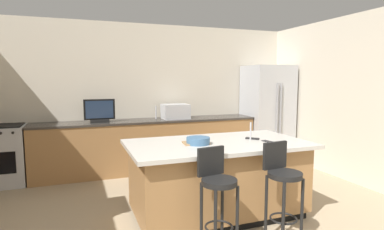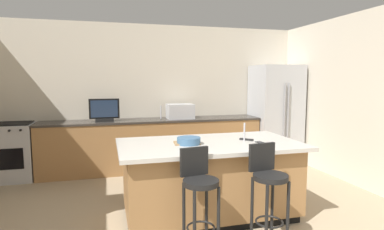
# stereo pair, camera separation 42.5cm
# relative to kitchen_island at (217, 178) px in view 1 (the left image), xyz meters

# --- Properties ---
(wall_back) EXTENTS (6.18, 0.12, 2.67)m
(wall_back) POSITION_rel_kitchen_island_xyz_m (-0.29, 2.54, 0.87)
(wall_back) COLOR beige
(wall_back) RESTS_ON ground_plane
(wall_right) EXTENTS (0.12, 5.08, 2.67)m
(wall_right) POSITION_rel_kitchen_island_xyz_m (2.60, 0.20, 0.87)
(wall_right) COLOR beige
(wall_right) RESTS_ON ground_plane
(counter_back) EXTENTS (3.97, 0.62, 0.93)m
(counter_back) POSITION_rel_kitchen_island_xyz_m (-0.36, 2.16, 0.00)
(counter_back) COLOR #9E7042
(counter_back) RESTS_ON ground_plane
(kitchen_island) EXTENTS (2.15, 1.18, 0.90)m
(kitchen_island) POSITION_rel_kitchen_island_xyz_m (0.00, 0.00, 0.00)
(kitchen_island) COLOR black
(kitchen_island) RESTS_ON ground_plane
(refrigerator) EXTENTS (0.86, 0.80, 1.92)m
(refrigerator) POSITION_rel_kitchen_island_xyz_m (2.06, 2.08, 0.50)
(refrigerator) COLOR #B7BABF
(refrigerator) RESTS_ON ground_plane
(range_oven) EXTENTS (0.71, 0.63, 0.95)m
(range_oven) POSITION_rel_kitchen_island_xyz_m (-2.71, 2.16, 0.01)
(range_oven) COLOR #B7BABF
(range_oven) RESTS_ON ground_plane
(microwave) EXTENTS (0.48, 0.36, 0.27)m
(microwave) POSITION_rel_kitchen_island_xyz_m (0.14, 2.16, 0.60)
(microwave) COLOR #B7BABF
(microwave) RESTS_ON counter_back
(tv_monitor) EXTENTS (0.51, 0.16, 0.39)m
(tv_monitor) POSITION_rel_kitchen_island_xyz_m (-1.21, 2.11, 0.65)
(tv_monitor) COLOR black
(tv_monitor) RESTS_ON counter_back
(sink_faucet_back) EXTENTS (0.02, 0.02, 0.24)m
(sink_faucet_back) POSITION_rel_kitchen_island_xyz_m (-0.20, 2.26, 0.59)
(sink_faucet_back) COLOR #B2B2B7
(sink_faucet_back) RESTS_ON counter_back
(sink_faucet_island) EXTENTS (0.02, 0.02, 0.22)m
(sink_faucet_island) POSITION_rel_kitchen_island_xyz_m (0.45, 0.00, 0.55)
(sink_faucet_island) COLOR #B2B2B7
(sink_faucet_island) RESTS_ON kitchen_island
(bar_stool_left) EXTENTS (0.34, 0.36, 1.00)m
(bar_stool_left) POSITION_rel_kitchen_island_xyz_m (-0.35, -0.74, 0.14)
(bar_stool_left) COLOR black
(bar_stool_left) RESTS_ON ground_plane
(bar_stool_right) EXTENTS (0.34, 0.35, 1.02)m
(bar_stool_right) POSITION_rel_kitchen_island_xyz_m (0.34, -0.81, 0.15)
(bar_stool_right) COLOR black
(bar_stool_right) RESTS_ON ground_plane
(fruit_bowl) EXTENTS (0.27, 0.27, 0.08)m
(fruit_bowl) POSITION_rel_kitchen_island_xyz_m (-0.27, -0.03, 0.48)
(fruit_bowl) COLOR #3F668C
(fruit_bowl) RESTS_ON kitchen_island
(cell_phone) EXTENTS (0.10, 0.16, 0.01)m
(cell_phone) POSITION_rel_kitchen_island_xyz_m (0.58, -0.18, 0.45)
(cell_phone) COLOR black
(cell_phone) RESTS_ON kitchen_island
(tv_remote) EXTENTS (0.15, 0.15, 0.02)m
(tv_remote) POSITION_rel_kitchen_island_xyz_m (0.48, 0.01, 0.45)
(tv_remote) COLOR black
(tv_remote) RESTS_ON kitchen_island
(cutting_board) EXTENTS (0.31, 0.24, 0.02)m
(cutting_board) POSITION_rel_kitchen_island_xyz_m (-0.28, 0.00, 0.45)
(cutting_board) COLOR #A87F51
(cutting_board) RESTS_ON kitchen_island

